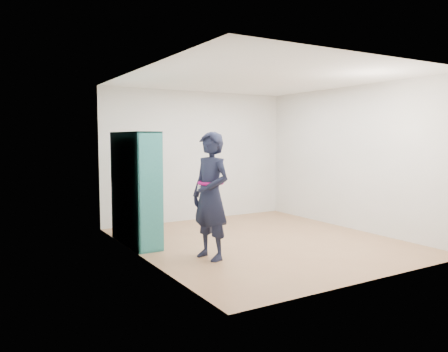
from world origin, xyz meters
TOP-DOWN VIEW (x-y plane):
  - floor at (0.00, 0.00)m, footprint 4.50×4.50m
  - ceiling at (0.00, 0.00)m, footprint 4.50×4.50m
  - wall_left at (-2.00, 0.00)m, footprint 0.02×4.50m
  - wall_right at (2.00, 0.00)m, footprint 0.02×4.50m
  - wall_back at (0.00, 2.25)m, footprint 4.00×0.02m
  - wall_front at (0.00, -2.25)m, footprint 4.00×0.02m
  - bookshelf at (-1.83, 0.89)m, footprint 0.39×1.32m
  - person at (-1.20, -0.46)m, footprint 0.56×0.72m
  - smartphone at (-1.36, -0.42)m, footprint 0.03×0.08m

SIDE VIEW (x-z plane):
  - floor at x=0.00m, z-range 0.00..0.00m
  - bookshelf at x=-1.83m, z-range -0.02..1.74m
  - person at x=-1.20m, z-range 0.00..1.75m
  - smartphone at x=-1.36m, z-range 0.93..1.05m
  - wall_left at x=-2.00m, z-range 0.00..2.60m
  - wall_right at x=2.00m, z-range 0.00..2.60m
  - wall_back at x=0.00m, z-range 0.00..2.60m
  - wall_front at x=0.00m, z-range 0.00..2.60m
  - ceiling at x=0.00m, z-range 2.60..2.60m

